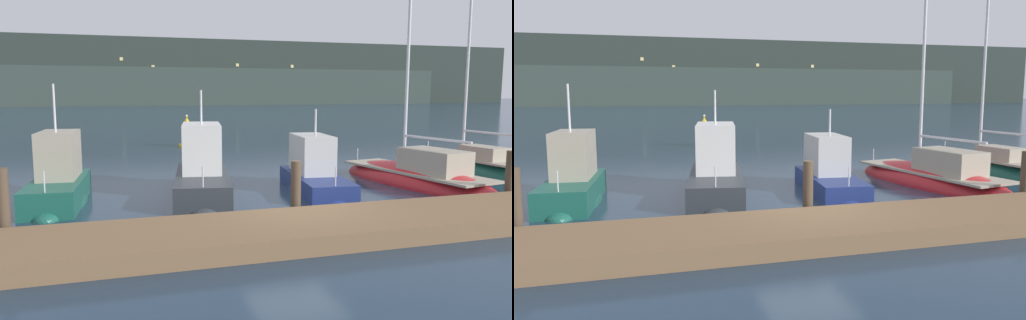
{
  "view_description": "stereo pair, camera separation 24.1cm",
  "coord_description": "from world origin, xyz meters",
  "views": [
    {
      "loc": [
        -5.01,
        -12.55,
        3.55
      ],
      "look_at": [
        0.0,
        3.78,
        1.2
      ],
      "focal_mm": 35.0,
      "sensor_mm": 36.0,
      "label": 1
    },
    {
      "loc": [
        -4.78,
        -12.62,
        3.55
      ],
      "look_at": [
        0.0,
        3.78,
        1.2
      ],
      "focal_mm": 35.0,
      "sensor_mm": 36.0,
      "label": 2
    }
  ],
  "objects": [
    {
      "name": "motorboat_berth_5",
      "position": [
        2.14,
        3.61,
        0.38
      ],
      "size": [
        2.36,
        5.39,
        3.4
      ],
      "color": "navy",
      "rests_on": "ground"
    },
    {
      "name": "channel_buoy",
      "position": [
        0.17,
        19.67,
        0.78
      ],
      "size": [
        1.1,
        1.1,
        2.07
      ],
      "color": "gold",
      "rests_on": "ground"
    },
    {
      "name": "hillside_backdrop",
      "position": [
        2.68,
        127.43,
        8.11
      ],
      "size": [
        240.0,
        23.0,
        17.57
      ],
      "color": "#28332D",
      "rests_on": "ground"
    },
    {
      "name": "ground_plane",
      "position": [
        0.0,
        0.0,
        0.0
      ],
      "size": [
        400.0,
        400.0,
        0.0
      ],
      "primitive_type": "plane",
      "color": "#1E3347"
    },
    {
      "name": "sailboat_berth_6",
      "position": [
        6.47,
        3.76,
        0.13
      ],
      "size": [
        3.49,
        8.04,
        10.06
      ],
      "color": "red",
      "rests_on": "ground"
    },
    {
      "name": "sailboat_berth_7",
      "position": [
        10.19,
        5.17,
        0.11
      ],
      "size": [
        2.22,
        5.95,
        8.23
      ],
      "color": "#195647",
      "rests_on": "ground"
    },
    {
      "name": "mooring_pile_2",
      "position": [
        0.0,
        0.03,
        0.83
      ],
      "size": [
        0.28,
        0.28,
        1.67
      ],
      "primitive_type": "cylinder",
      "color": "#4C3D2D",
      "rests_on": "ground"
    },
    {
      "name": "motorboat_berth_3",
      "position": [
        -6.45,
        4.2,
        0.44
      ],
      "size": [
        2.06,
        5.01,
        4.33
      ],
      "color": "#195647",
      "rests_on": "ground"
    },
    {
      "name": "motorboat_berth_4",
      "position": [
        -1.87,
        3.95,
        0.48
      ],
      "size": [
        2.9,
        6.12,
        4.14
      ],
      "color": "#2D3338",
      "rests_on": "ground"
    },
    {
      "name": "mooring_pile_1",
      "position": [
        -7.31,
        0.03,
        0.9
      ],
      "size": [
        0.28,
        0.28,
        1.8
      ],
      "primitive_type": "cylinder",
      "color": "#4C3D2D",
      "rests_on": "ground"
    },
    {
      "name": "dock",
      "position": [
        0.0,
        -1.62,
        0.23
      ],
      "size": [
        35.25,
        2.8,
        0.45
      ],
      "primitive_type": "cube",
      "color": "brown",
      "rests_on": "ground"
    },
    {
      "name": "mooring_pile_3",
      "position": [
        7.31,
        0.03,
        0.85
      ],
      "size": [
        0.28,
        0.28,
        1.69
      ],
      "primitive_type": "cylinder",
      "color": "#4C3D2D",
      "rests_on": "ground"
    }
  ]
}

